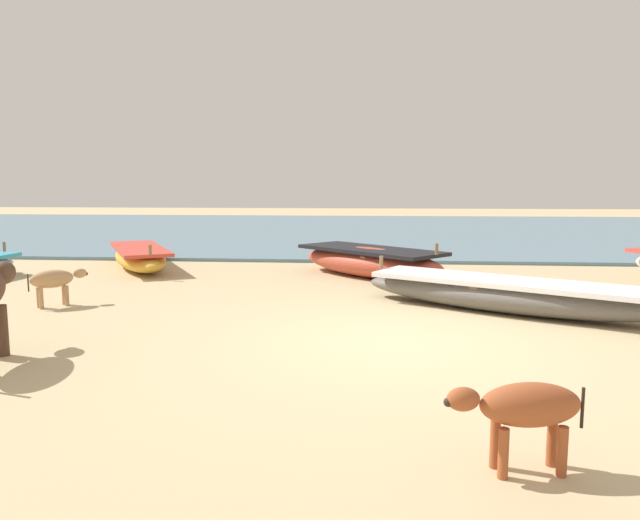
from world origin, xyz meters
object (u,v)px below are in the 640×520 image
object	(u,v)px
fishing_boat_5	(140,257)
calf_near_rust	(525,408)
fishing_boat_4	(370,261)
calf_far_tan	(54,280)
fishing_boat_6	(505,294)

from	to	relation	value
fishing_boat_5	calf_near_rust	world-z (taller)	fishing_boat_5
fishing_boat_4	fishing_boat_5	size ratio (longest dim) A/B	0.94
fishing_boat_4	fishing_boat_5	xyz separation A→B (m)	(-4.97, 0.68, -0.05)
fishing_boat_4	fishing_boat_5	distance (m)	5.02
fishing_boat_4	calf_far_tan	xyz separation A→B (m)	(-4.66, -3.28, 0.09)
calf_near_rust	calf_far_tan	world-z (taller)	calf_near_rust
fishing_boat_5	calf_near_rust	xyz separation A→B (m)	(5.93, -8.51, 0.16)
fishing_boat_4	calf_near_rust	size ratio (longest dim) A/B	3.76
calf_near_rust	calf_far_tan	size ratio (longest dim) A/B	1.26
fishing_boat_4	fishing_boat_6	size ratio (longest dim) A/B	0.78
calf_near_rust	fishing_boat_6	bearing A→B (deg)	-110.27
fishing_boat_6	calf_near_rust	xyz separation A→B (m)	(-0.96, -4.76, 0.16)
fishing_boat_6	calf_far_tan	distance (m)	6.58
calf_far_tan	calf_near_rust	bearing A→B (deg)	-83.91
fishing_boat_5	calf_near_rust	size ratio (longest dim) A/B	4.00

